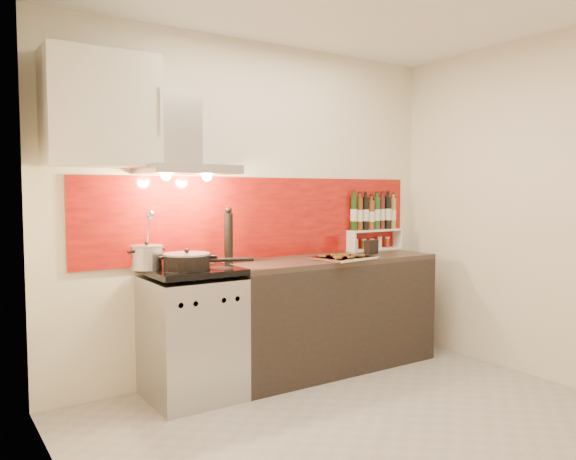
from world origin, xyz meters
TOP-DOWN VIEW (x-y plane):
  - floor at (0.00, 0.00)m, footprint 3.40×3.40m
  - back_wall at (0.00, 1.40)m, footprint 3.40×0.02m
  - left_wall at (-1.70, 0.00)m, footprint 0.02×2.80m
  - right_wall at (1.70, 0.00)m, footprint 0.02×2.80m
  - backsplash at (0.05, 1.39)m, footprint 3.00×0.02m
  - range_stove at (-0.70, 1.10)m, footprint 0.60×0.60m
  - counter at (0.50, 1.10)m, footprint 1.80×0.60m
  - range_hood at (-0.70, 1.24)m, footprint 0.62×0.50m
  - upper_cabinet at (-1.25, 1.22)m, footprint 0.70×0.35m
  - stock_pot at (-0.98, 1.19)m, footprint 0.22×0.22m
  - saute_pan at (-0.76, 1.02)m, footprint 0.58×0.34m
  - utensil_jar at (-0.98, 1.18)m, footprint 0.08×0.13m
  - pepper_mill at (-0.35, 1.22)m, footprint 0.07×0.07m
  - step_shelf at (1.18, 1.34)m, footprint 0.58×0.16m
  - caddy_box at (0.95, 1.11)m, footprint 0.15×0.10m
  - baking_tray at (0.51, 0.94)m, footprint 0.50×0.42m

SIDE VIEW (x-z plane):
  - floor at x=0.00m, z-range 0.00..0.00m
  - range_stove at x=-0.70m, z-range -0.01..0.90m
  - counter at x=0.50m, z-range 0.00..0.90m
  - baking_tray at x=0.51m, z-range 0.90..0.93m
  - caddy_box at x=0.95m, z-range 0.90..1.02m
  - saute_pan at x=-0.76m, z-range 0.89..1.04m
  - stock_pot at x=-0.98m, z-range 0.90..1.08m
  - utensil_jar at x=-0.98m, z-range 0.82..1.22m
  - pepper_mill at x=-0.35m, z-range 0.89..1.31m
  - step_shelf at x=1.18m, z-range 0.90..1.39m
  - backsplash at x=0.05m, z-range 0.90..1.54m
  - back_wall at x=0.00m, z-range 0.00..2.60m
  - left_wall at x=-1.70m, z-range 0.00..2.60m
  - right_wall at x=1.70m, z-range 0.00..2.60m
  - range_hood at x=-0.70m, z-range 1.44..2.05m
  - upper_cabinet at x=-1.25m, z-range 1.59..2.31m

